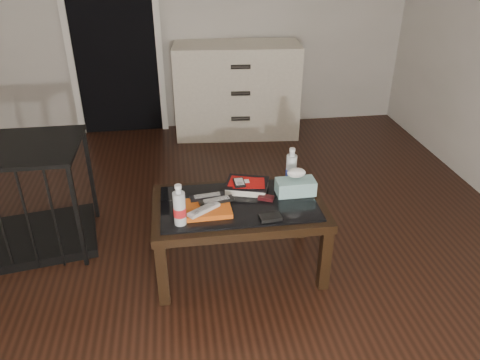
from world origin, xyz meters
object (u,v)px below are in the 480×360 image
object	(u,v)px
coffee_table	(239,212)
water_bottle_right	(291,166)
tissue_box	(295,187)
dresser	(237,90)
textbook	(247,186)
water_bottle_left	(179,205)
pet_crate	(19,215)

from	to	relation	value
coffee_table	water_bottle_right	world-z (taller)	water_bottle_right
tissue_box	dresser	bearing A→B (deg)	91.01
textbook	water_bottle_left	bearing A→B (deg)	-125.07
water_bottle_left	pet_crate	bearing A→B (deg)	149.96
coffee_table	dresser	xyz separation A→B (m)	(0.28, 2.14, 0.05)
dresser	water_bottle_right	bearing A→B (deg)	-82.81
water_bottle_right	tissue_box	xyz separation A→B (m)	(-0.00, -0.13, -0.07)
water_bottle_right	tissue_box	size ratio (longest dim) A/B	1.03
pet_crate	water_bottle_right	world-z (taller)	pet_crate
dresser	pet_crate	world-z (taller)	dresser
pet_crate	tissue_box	size ratio (longest dim) A/B	4.30
coffee_table	textbook	distance (m)	0.19
dresser	water_bottle_left	size ratio (longest dim) A/B	5.21
dresser	textbook	world-z (taller)	dresser
dresser	textbook	xyz separation A→B (m)	(-0.21, -1.99, 0.03)
textbook	tissue_box	bearing A→B (deg)	-1.40
dresser	pet_crate	bearing A→B (deg)	-129.09
textbook	coffee_table	bearing A→B (deg)	-98.35
textbook	water_bottle_right	xyz separation A→B (m)	(0.28, 0.04, 0.10)
dresser	tissue_box	world-z (taller)	dresser
water_bottle_left	tissue_box	size ratio (longest dim) A/B	1.03
textbook	tissue_box	distance (m)	0.29
dresser	pet_crate	distance (m)	2.39
pet_crate	tissue_box	xyz separation A→B (m)	(1.73, -0.37, 0.28)
dresser	coffee_table	bearing A→B (deg)	-92.40
pet_crate	water_bottle_left	bearing A→B (deg)	-39.90
dresser	water_bottle_right	size ratio (longest dim) A/B	5.21
pet_crate	textbook	bearing A→B (deg)	-20.71
water_bottle_left	tissue_box	bearing A→B (deg)	18.28
pet_crate	tissue_box	world-z (taller)	pet_crate
coffee_table	tissue_box	distance (m)	0.37
water_bottle_right	dresser	bearing A→B (deg)	92.11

